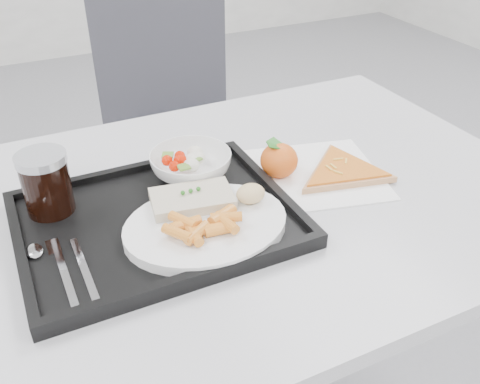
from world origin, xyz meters
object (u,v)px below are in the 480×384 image
(salad_bowl, at_px, (191,165))
(pizza_slice, at_px, (343,171))
(tangerine, at_px, (279,160))
(dinner_plate, at_px, (206,226))
(cola_glass, at_px, (46,182))
(table, at_px, (224,228))
(tray, at_px, (157,221))
(chair, at_px, (176,121))

(salad_bowl, relative_size, pizza_slice, 0.55)
(tangerine, relative_size, pizza_slice, 0.27)
(dinner_plate, height_order, pizza_slice, dinner_plate)
(salad_bowl, bearing_deg, pizza_slice, -21.08)
(salad_bowl, bearing_deg, dinner_plate, -103.56)
(salad_bowl, bearing_deg, cola_glass, -179.65)
(table, relative_size, tangerine, 16.23)
(tray, height_order, pizza_slice, tray)
(dinner_plate, bearing_deg, chair, 74.12)
(chair, height_order, cola_glass, chair)
(table, relative_size, salad_bowl, 7.89)
(table, distance_m, chair, 0.80)
(table, relative_size, pizza_slice, 4.38)
(tray, xyz_separation_m, dinner_plate, (0.06, -0.07, 0.02))
(chair, xyz_separation_m, tray, (-0.31, -0.80, 0.22))
(table, bearing_deg, tray, -169.06)
(tray, height_order, salad_bowl, salad_bowl)
(chair, xyz_separation_m, tangerine, (-0.05, -0.75, 0.25))
(salad_bowl, height_order, cola_glass, cola_glass)
(salad_bowl, xyz_separation_m, pizza_slice, (0.27, -0.11, -0.03))
(dinner_plate, height_order, salad_bowl, salad_bowl)
(dinner_plate, xyz_separation_m, pizza_slice, (0.31, 0.06, -0.01))
(tray, distance_m, dinner_plate, 0.09)
(chair, bearing_deg, cola_glass, -123.53)
(dinner_plate, relative_size, cola_glass, 2.50)
(salad_bowl, relative_size, tangerine, 2.06)
(chair, relative_size, cola_glass, 8.61)
(tray, distance_m, pizza_slice, 0.38)
(cola_glass, relative_size, pizza_slice, 0.39)
(table, xyz_separation_m, pizza_slice, (0.24, -0.03, 0.08))
(table, bearing_deg, pizza_slice, -6.69)
(dinner_plate, bearing_deg, cola_glass, 142.04)
(chair, bearing_deg, tray, -111.12)
(chair, bearing_deg, table, -102.69)
(table, xyz_separation_m, tray, (-0.13, -0.03, 0.08))
(tangerine, bearing_deg, dinner_plate, -149.66)
(cola_glass, bearing_deg, tangerine, -6.93)
(table, height_order, cola_glass, cola_glass)
(tangerine, xyz_separation_m, pizza_slice, (0.11, -0.05, -0.02))
(dinner_plate, bearing_deg, tangerine, 30.34)
(chair, distance_m, tangerine, 0.79)
(chair, distance_m, pizza_slice, 0.83)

